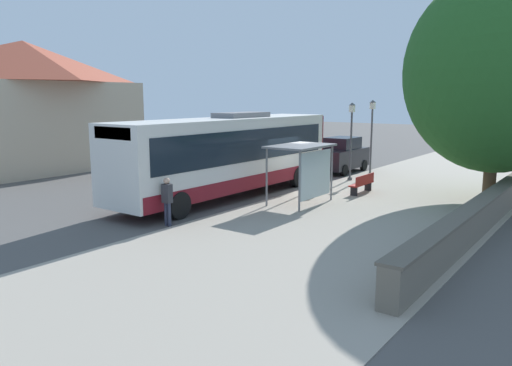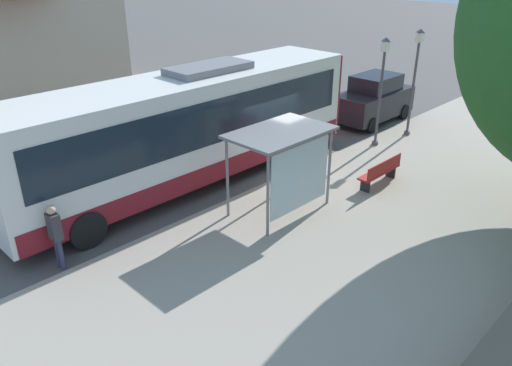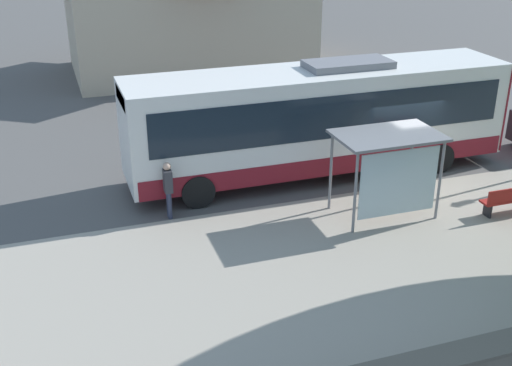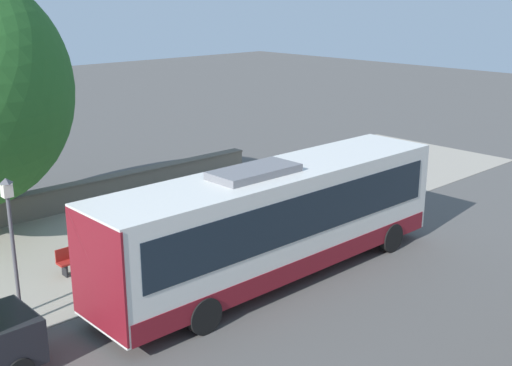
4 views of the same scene
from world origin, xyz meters
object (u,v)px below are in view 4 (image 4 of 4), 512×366
bus (276,219)px  street_lamp_far (12,240)px  bus_shelter (192,194)px  pedestrian (345,200)px  bench (85,255)px

bus → street_lamp_far: 7.50m
street_lamp_far → bus_shelter: bearing=99.2°
pedestrian → bench: bearing=-107.4°
bench → street_lamp_far: bearing=-55.5°
pedestrian → street_lamp_far: 12.43m
bus_shelter → pedestrian: bearing=72.1°
pedestrian → bus: bearing=-73.1°
bus_shelter → bench: (-1.03, -3.49, -1.55)m
bench → pedestrian: bearing=72.6°
bus_shelter → pedestrian: 6.18m
bus_shelter → street_lamp_far: (1.05, -6.53, 0.39)m
bus → bus_shelter: bearing=-170.9°
bus_shelter → pedestrian: size_ratio=1.72×
bus → bus_shelter: size_ratio=4.25×
bus_shelter → bus: bearing=9.1°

